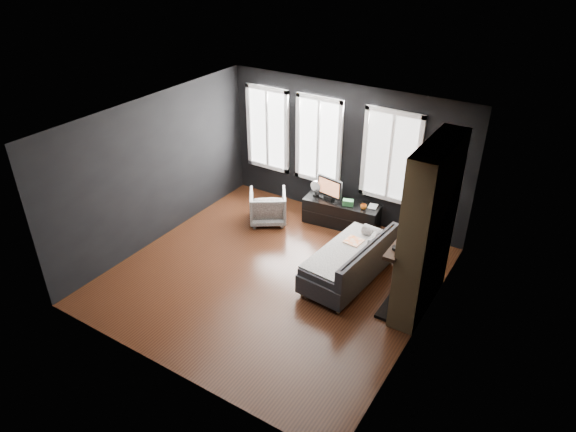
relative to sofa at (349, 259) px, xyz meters
The scene contains 18 objects.
floor 1.31m from the sofa, 151.39° to the right, with size 5.00×5.00×0.00m, color black.
ceiling 2.62m from the sofa, 151.39° to the right, with size 5.00×5.00×0.00m, color white.
wall_back 2.39m from the sofa, 120.07° to the left, with size 5.00×0.02×2.70m, color black.
wall_left 3.77m from the sofa, behind, with size 0.02×5.00×2.70m, color black.
wall_right 1.80m from the sofa, 23.20° to the right, with size 0.02×5.00×2.70m, color black.
windows 3.13m from the sofa, 129.81° to the left, with size 4.00×0.16×1.76m, color white, non-canonical shape.
fireplace 1.53m from the sofa, ahead, with size 0.70×1.62×2.70m, color #93724C, non-canonical shape.
sofa is the anchor object (origin of this frame).
stripe_pillow 0.47m from the sofa, 56.59° to the left, with size 0.07×0.31×0.31m, color gray.
armchair 2.36m from the sofa, 158.57° to the left, with size 0.70×0.65×0.72m, color white.
media_console 1.76m from the sofa, 120.96° to the left, with size 1.48×0.46×0.51m, color black, non-canonical shape.
monitor 1.93m from the sofa, 128.15° to the left, with size 0.57×0.12×0.51m, color black, non-canonical shape.
desk_fan 2.09m from the sofa, 134.87° to the left, with size 0.23×0.23×0.33m, color #A2A2A2, non-canonical shape.
mug 1.54m from the sofa, 106.45° to the left, with size 0.12×0.09×0.12m, color #CB6719.
book 1.69m from the sofa, 103.70° to the left, with size 0.16×0.02×0.22m, color #BFB49A.
storage_box 1.64m from the sofa, 117.28° to the left, with size 0.20×0.13×0.11m, color #2A6836.
mantel_vase 1.40m from the sofa, 25.35° to the left, with size 0.18×0.19×0.18m, color gold.
mantel_clock 1.39m from the sofa, 30.07° to the right, with size 0.13×0.13×0.04m, color black.
Camera 1 is at (3.95, -5.82, 5.22)m, focal length 32.00 mm.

